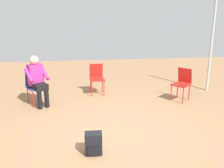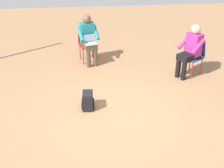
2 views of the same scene
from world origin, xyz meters
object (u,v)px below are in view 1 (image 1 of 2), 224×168
at_px(chair_north, 97,77).
at_px(backpack_near_laptop_user, 93,144).
at_px(chair_northeast, 182,82).
at_px(person_in_magenta, 37,78).
at_px(chair_northwest, 35,85).

distance_m(chair_north, backpack_near_laptop_user, 3.22).
bearing_deg(chair_northeast, backpack_near_laptop_user, 93.50).
bearing_deg(backpack_near_laptop_user, chair_north, 84.82).
height_order(chair_northeast, person_in_magenta, person_in_magenta).
distance_m(chair_north, person_in_magenta, 1.70).
height_order(chair_northwest, backpack_near_laptop_user, chair_northwest).
xyz_separation_m(chair_northwest, person_in_magenta, (0.09, -0.14, 0.20)).
xyz_separation_m(chair_north, person_in_magenta, (-1.51, -0.77, 0.20)).
relative_size(person_in_magenta, backpack_near_laptop_user, 3.44).
relative_size(chair_north, chair_northeast, 1.00).
distance_m(chair_northwest, chair_northeast, 3.78).
distance_m(person_in_magenta, backpack_near_laptop_user, 2.76).
relative_size(chair_northwest, chair_northeast, 1.00).
height_order(person_in_magenta, backpack_near_laptop_user, person_in_magenta).
relative_size(chair_north, backpack_near_laptop_user, 2.36).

